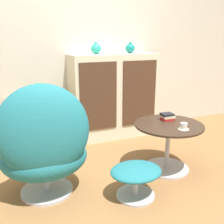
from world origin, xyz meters
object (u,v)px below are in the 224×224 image
at_px(vase_inner_left, 130,48).
at_px(coffee_table, 168,140).
at_px(book_stack, 168,117).
at_px(teacup, 184,127).
at_px(vase_leftmost, 96,49).
at_px(potted_plant, 38,91).
at_px(tv_console, 35,124).
at_px(egg_chair, 44,145).
at_px(sideboard, 113,96).
at_px(ottoman, 136,175).

bearing_deg(vase_inner_left, coffee_table, -96.33).
relative_size(coffee_table, book_stack, 4.84).
distance_m(vase_inner_left, teacup, 1.45).
xyz_separation_m(teacup, book_stack, (0.03, 0.30, 0.01)).
distance_m(vase_leftmost, vase_inner_left, 0.47).
height_order(coffee_table, potted_plant, potted_plant).
distance_m(tv_console, egg_chair, 1.15).
bearing_deg(potted_plant, book_stack, -41.44).
xyz_separation_m(vase_leftmost, potted_plant, (-0.73, 0.01, -0.47)).
height_order(sideboard, egg_chair, sideboard).
xyz_separation_m(sideboard, tv_console, (-1.02, 0.01, -0.26)).
distance_m(vase_inner_left, book_stack, 1.18).
relative_size(tv_console, teacup, 6.40).
xyz_separation_m(egg_chair, ottoman, (0.68, -0.29, -0.26)).
distance_m(vase_inner_left, potted_plant, 1.29).
height_order(vase_leftmost, book_stack, vase_leftmost).
bearing_deg(egg_chair, ottoman, -23.25).
relative_size(egg_chair, book_stack, 7.18).
relative_size(vase_leftmost, teacup, 1.43).
bearing_deg(sideboard, ottoman, -105.67).
height_order(tv_console, teacup, tv_console).
bearing_deg(potted_plant, egg_chair, -96.27).
height_order(ottoman, vase_inner_left, vase_inner_left).
height_order(ottoman, teacup, teacup).
bearing_deg(book_stack, teacup, -95.75).
relative_size(egg_chair, vase_leftmost, 6.92).
relative_size(vase_inner_left, potted_plant, 0.65).
xyz_separation_m(sideboard, vase_inner_left, (0.24, 0.00, 0.61)).
bearing_deg(sideboard, potted_plant, 179.20).
xyz_separation_m(sideboard, book_stack, (0.18, -0.99, -0.03)).
bearing_deg(vase_inner_left, egg_chair, -139.71).
distance_m(tv_console, potted_plant, 0.41).
bearing_deg(book_stack, ottoman, -143.98).
xyz_separation_m(sideboard, vase_leftmost, (-0.23, 0.00, 0.61)).
bearing_deg(vase_inner_left, potted_plant, 179.55).
distance_m(ottoman, vase_leftmost, 1.72).
xyz_separation_m(coffee_table, teacup, (0.03, -0.18, 0.19)).
bearing_deg(vase_leftmost, vase_inner_left, 0.00).
bearing_deg(vase_inner_left, vase_leftmost, 180.00).
distance_m(ottoman, vase_inner_left, 1.82).
xyz_separation_m(coffee_table, potted_plant, (-1.07, 1.12, 0.37)).
xyz_separation_m(egg_chair, coffee_table, (1.20, 0.01, -0.15)).
distance_m(potted_plant, teacup, 1.72).
bearing_deg(vase_leftmost, ottoman, -96.84).
distance_m(egg_chair, coffee_table, 1.21).
xyz_separation_m(sideboard, ottoman, (-0.40, -1.41, -0.35)).
bearing_deg(potted_plant, coffee_table, -46.28).
bearing_deg(vase_inner_left, teacup, -94.01).
height_order(tv_console, ottoman, tv_console).
relative_size(tv_console, ottoman, 1.48).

